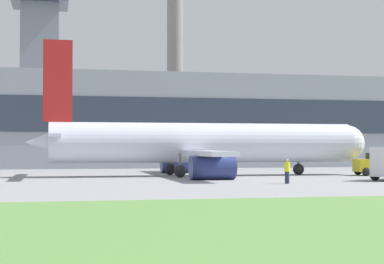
# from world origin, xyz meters

# --- Properties ---
(ground_plane) EXTENTS (400.00, 400.00, 0.00)m
(ground_plane) POSITION_xyz_m (0.00, 0.00, 0.00)
(ground_plane) COLOR gray
(terminal_building) EXTENTS (74.46, 14.80, 22.64)m
(terminal_building) POSITION_xyz_m (-0.53, 31.91, 5.72)
(terminal_building) COLOR #8C939E
(terminal_building) RESTS_ON ground_plane
(smokestack_left) EXTENTS (3.09, 3.09, 40.05)m
(smokestack_left) POSITION_xyz_m (8.38, 59.34, 20.15)
(smokestack_left) COLOR gray
(smokestack_left) RESTS_ON ground_plane
(airplane) EXTENTS (28.34, 22.61, 10.77)m
(airplane) POSITION_xyz_m (0.45, 5.61, 2.61)
(airplane) COLOR silver
(airplane) RESTS_ON ground_plane
(pushback_tug) EXTENTS (3.47, 2.83, 1.87)m
(pushback_tug) POSITION_xyz_m (14.92, 3.44, 0.83)
(pushback_tug) COLOR yellow
(pushback_tug) RESTS_ON ground_plane
(ground_crew_person) EXTENTS (0.38, 0.38, 1.59)m
(ground_crew_person) POSITION_xyz_m (3.44, -6.54, 0.81)
(ground_crew_person) COLOR #23283D
(ground_crew_person) RESTS_ON ground_plane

